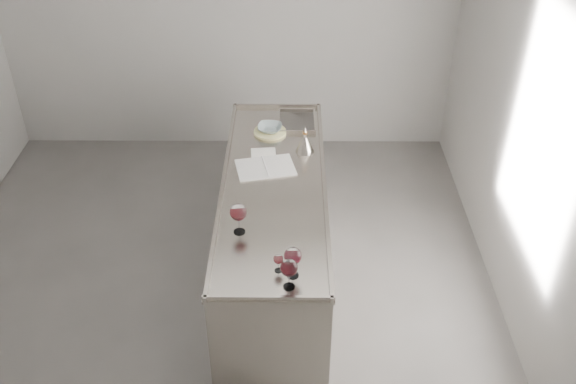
{
  "coord_description": "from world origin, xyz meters",
  "views": [
    {
      "loc": [
        0.63,
        -3.55,
        3.58
      ],
      "look_at": [
        0.61,
        0.08,
        1.02
      ],
      "focal_mm": 40.0,
      "sensor_mm": 36.0,
      "label": 1
    }
  ],
  "objects_px": {
    "counter": "(274,234)",
    "ceramic_bowl": "(270,128)",
    "wine_glass_left": "(238,213)",
    "wine_funnel": "(305,144)",
    "notebook": "(265,167)",
    "wine_glass_right": "(293,257)",
    "wine_glass_small": "(278,260)",
    "wine_glass_middle": "(289,268)"
  },
  "relations": [
    {
      "from": "wine_glass_right",
      "to": "wine_glass_small",
      "type": "relative_size",
      "value": 1.69
    },
    {
      "from": "wine_funnel",
      "to": "wine_glass_small",
      "type": "bearing_deg",
      "value": -97.46
    },
    {
      "from": "counter",
      "to": "wine_glass_middle",
      "type": "relative_size",
      "value": 11.86
    },
    {
      "from": "wine_glass_right",
      "to": "wine_glass_middle",
      "type": "bearing_deg",
      "value": -102.54
    },
    {
      "from": "wine_glass_left",
      "to": "wine_glass_middle",
      "type": "xyz_separation_m",
      "value": [
        0.33,
        -0.52,
        -0.01
      ]
    },
    {
      "from": "notebook",
      "to": "ceramic_bowl",
      "type": "xyz_separation_m",
      "value": [
        0.02,
        0.53,
        0.04
      ]
    },
    {
      "from": "wine_glass_left",
      "to": "wine_glass_right",
      "type": "distance_m",
      "value": 0.55
    },
    {
      "from": "ceramic_bowl",
      "to": "wine_funnel",
      "type": "xyz_separation_m",
      "value": [
        0.28,
        -0.29,
        0.02
      ]
    },
    {
      "from": "notebook",
      "to": "wine_funnel",
      "type": "relative_size",
      "value": 2.24
    },
    {
      "from": "wine_glass_right",
      "to": "wine_glass_small",
      "type": "distance_m",
      "value": 0.11
    },
    {
      "from": "wine_funnel",
      "to": "notebook",
      "type": "bearing_deg",
      "value": -141.03
    },
    {
      "from": "counter",
      "to": "ceramic_bowl",
      "type": "relative_size",
      "value": 12.24
    },
    {
      "from": "wine_glass_left",
      "to": "wine_glass_small",
      "type": "height_order",
      "value": "wine_glass_left"
    },
    {
      "from": "wine_glass_left",
      "to": "notebook",
      "type": "distance_m",
      "value": 0.8
    },
    {
      "from": "wine_funnel",
      "to": "wine_glass_right",
      "type": "bearing_deg",
      "value": -93.8
    },
    {
      "from": "wine_glass_middle",
      "to": "wine_glass_right",
      "type": "relative_size",
      "value": 0.97
    },
    {
      "from": "counter",
      "to": "ceramic_bowl",
      "type": "bearing_deg",
      "value": 93.72
    },
    {
      "from": "wine_glass_small",
      "to": "wine_funnel",
      "type": "xyz_separation_m",
      "value": [
        0.18,
        1.39,
        -0.02
      ]
    },
    {
      "from": "counter",
      "to": "wine_glass_right",
      "type": "bearing_deg",
      "value": -81.93
    },
    {
      "from": "wine_glass_left",
      "to": "wine_glass_right",
      "type": "relative_size",
      "value": 1.04
    },
    {
      "from": "wine_glass_left",
      "to": "wine_glass_small",
      "type": "xyz_separation_m",
      "value": [
        0.26,
        -0.38,
        -0.07
      ]
    },
    {
      "from": "wine_glass_right",
      "to": "ceramic_bowl",
      "type": "height_order",
      "value": "wine_glass_right"
    },
    {
      "from": "wine_glass_middle",
      "to": "wine_funnel",
      "type": "bearing_deg",
      "value": 85.62
    },
    {
      "from": "notebook",
      "to": "wine_glass_small",
      "type": "bearing_deg",
      "value": -96.43
    },
    {
      "from": "counter",
      "to": "wine_glass_left",
      "type": "bearing_deg",
      "value": -110.54
    },
    {
      "from": "wine_glass_right",
      "to": "ceramic_bowl",
      "type": "relative_size",
      "value": 1.06
    },
    {
      "from": "wine_glass_middle",
      "to": "wine_glass_small",
      "type": "relative_size",
      "value": 1.64
    },
    {
      "from": "counter",
      "to": "ceramic_bowl",
      "type": "xyz_separation_m",
      "value": [
        -0.05,
        0.74,
        0.51
      ]
    },
    {
      "from": "counter",
      "to": "wine_glass_right",
      "type": "relative_size",
      "value": 11.52
    },
    {
      "from": "wine_glass_middle",
      "to": "notebook",
      "type": "distance_m",
      "value": 1.31
    },
    {
      "from": "counter",
      "to": "wine_glass_left",
      "type": "height_order",
      "value": "wine_glass_left"
    },
    {
      "from": "wine_glass_left",
      "to": "counter",
      "type": "bearing_deg",
      "value": 69.46
    },
    {
      "from": "wine_glass_left",
      "to": "wine_glass_small",
      "type": "distance_m",
      "value": 0.46
    },
    {
      "from": "wine_glass_left",
      "to": "ceramic_bowl",
      "type": "bearing_deg",
      "value": 82.86
    },
    {
      "from": "wine_glass_left",
      "to": "wine_funnel",
      "type": "bearing_deg",
      "value": 66.27
    },
    {
      "from": "wine_glass_middle",
      "to": "wine_funnel",
      "type": "height_order",
      "value": "wine_funnel"
    },
    {
      "from": "wine_glass_small",
      "to": "wine_glass_right",
      "type": "bearing_deg",
      "value": -26.37
    },
    {
      "from": "counter",
      "to": "wine_glass_middle",
      "type": "bearing_deg",
      "value": -83.82
    },
    {
      "from": "counter",
      "to": "wine_glass_left",
      "type": "relative_size",
      "value": 11.06
    },
    {
      "from": "notebook",
      "to": "ceramic_bowl",
      "type": "distance_m",
      "value": 0.53
    },
    {
      "from": "counter",
      "to": "wine_glass_right",
      "type": "xyz_separation_m",
      "value": [
        0.14,
        -0.98,
        0.62
      ]
    },
    {
      "from": "ceramic_bowl",
      "to": "wine_glass_left",
      "type": "bearing_deg",
      "value": -97.14
    }
  ]
}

